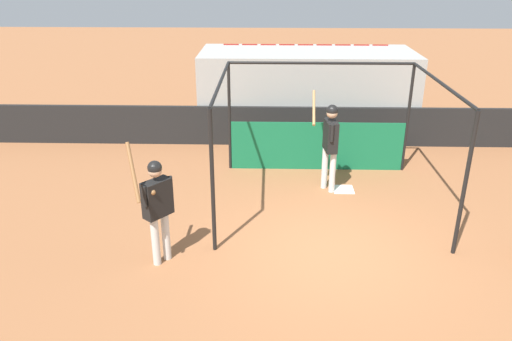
% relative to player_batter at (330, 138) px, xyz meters
% --- Properties ---
extents(ground_plane, '(60.00, 60.00, 0.00)m').
position_rel_player_batter_xyz_m(ground_plane, '(-0.24, -2.53, -1.18)').
color(ground_plane, '#935B38').
extents(outfield_wall, '(24.00, 0.12, 1.06)m').
position_rel_player_batter_xyz_m(outfield_wall, '(-0.24, 2.84, -0.66)').
color(outfield_wall, black).
rests_on(outfield_wall, ground).
extents(bleacher_section, '(5.95, 2.40, 2.34)m').
position_rel_player_batter_xyz_m(bleacher_section, '(-0.24, 4.10, -0.02)').
color(bleacher_section, '#9E9E99').
rests_on(bleacher_section, ground).
extents(batting_cage, '(4.19, 3.74, 2.57)m').
position_rel_player_batter_xyz_m(batting_cage, '(-0.15, 0.54, -0.08)').
color(batting_cage, black).
rests_on(batting_cage, ground).
extents(home_plate, '(0.44, 0.44, 0.02)m').
position_rel_player_batter_xyz_m(home_plate, '(0.36, -0.01, -1.18)').
color(home_plate, white).
rests_on(home_plate, ground).
extents(player_batter, '(0.55, 0.94, 2.07)m').
position_rel_player_batter_xyz_m(player_batter, '(0.00, 0.00, 0.00)').
color(player_batter, silver).
rests_on(player_batter, ground).
extents(player_waiting, '(0.65, 0.82, 2.14)m').
position_rel_player_batter_xyz_m(player_waiting, '(-3.05, -2.90, -0.08)').
color(player_waiting, silver).
rests_on(player_waiting, ground).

